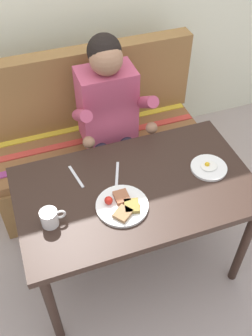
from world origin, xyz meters
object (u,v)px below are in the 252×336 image
couch (97,148)px  table (136,197)px  plate_eggs (209,167)px  fork (76,177)px  knife (117,176)px  person (111,114)px  plate_breakfast (123,205)px  coffee_mug (50,218)px

couch → table: bearing=-90.0°
couch → plate_eggs: 0.96m
table → fork: size_ratio=7.06×
fork → plate_eggs: bearing=-24.8°
plate_eggs → knife: size_ratio=0.95×
person → plate_breakfast: bearing=-103.1°
fork → knife: 0.21m
person → fork: size_ratio=7.13×
table → couch: (0.00, 0.76, -0.32)m
plate_breakfast → fork: bearing=121.2°
table → plate_eggs: (0.40, -0.01, 0.09)m
plate_eggs → couch: bearing=117.6°
couch → plate_breakfast: (-0.10, -0.87, 0.41)m
table → couch: couch is taller
plate_breakfast → fork: (-0.16, 0.27, -0.01)m
plate_breakfast → knife: bearing=79.3°
knife → table: bearing=-35.3°
table → knife: 0.15m
coffee_mug → fork: size_ratio=0.69×
couch → plate_breakfast: bearing=-96.9°
table → plate_breakfast: plate_breakfast is taller
person → plate_breakfast: size_ratio=4.79×
table → person: person is taller
couch → fork: 0.77m
person → fork: (-0.32, -0.42, -0.01)m
table → plate_eggs: size_ratio=6.32×
person → knife: size_ratio=6.06×
coffee_mug → knife: size_ratio=0.59×
table → person: bearing=84.5°
fork → coffee_mug: bearing=-136.6°
person → plate_breakfast: (-0.16, -0.69, 0.00)m
plate_eggs → coffee_mug: size_ratio=1.61×
plate_breakfast → coffee_mug: size_ratio=2.14×
person → table: bearing=-95.5°
table → plate_breakfast: size_ratio=4.75×
person → fork: 0.53m
couch → plate_breakfast: 0.96m
couch → fork: bearing=-113.9°
person → coffee_mug: 0.84m
coffee_mug → fork: 0.31m
plate_breakfast → fork: size_ratio=1.49×
couch → knife: (-0.07, -0.66, 0.40)m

